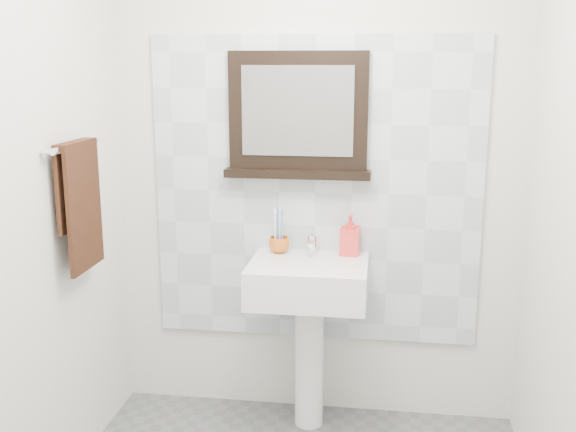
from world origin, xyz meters
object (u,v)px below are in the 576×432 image
object	(u,v)px
toothbrush_cup	(279,245)
framed_mirror	(298,118)
soap_dispenser	(350,235)
hand_towel	(80,196)
pedestal_sink	(309,299)

from	to	relation	value
toothbrush_cup	framed_mirror	size ratio (longest dim) A/B	0.14
soap_dispenser	hand_towel	xyz separation A→B (m)	(-1.12, -0.52, 0.26)
toothbrush_cup	framed_mirror	bearing A→B (deg)	33.96
soap_dispenser	toothbrush_cup	bearing A→B (deg)	-171.31
pedestal_sink	hand_towel	distance (m)	1.14
pedestal_sink	toothbrush_cup	distance (m)	0.30
framed_mirror	hand_towel	size ratio (longest dim) A/B	1.28
pedestal_sink	framed_mirror	world-z (taller)	framed_mirror
framed_mirror	hand_towel	bearing A→B (deg)	-146.93
pedestal_sink	framed_mirror	bearing A→B (deg)	112.43
soap_dispenser	framed_mirror	world-z (taller)	framed_mirror
pedestal_sink	framed_mirror	size ratio (longest dim) A/B	1.37
toothbrush_cup	framed_mirror	xyz separation A→B (m)	(0.08, 0.06, 0.61)
pedestal_sink	hand_towel	size ratio (longest dim) A/B	1.75
soap_dispenser	framed_mirror	xyz separation A→B (m)	(-0.26, 0.04, 0.55)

